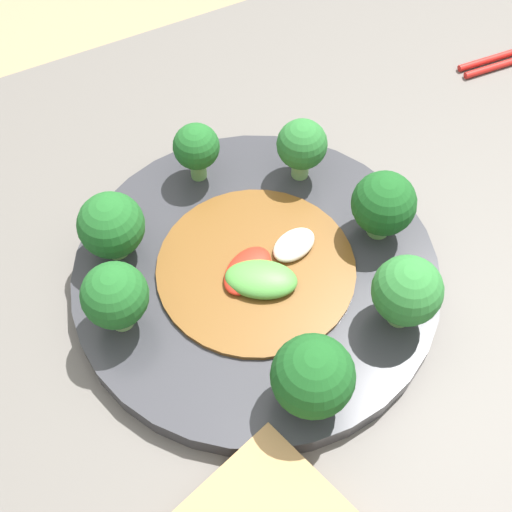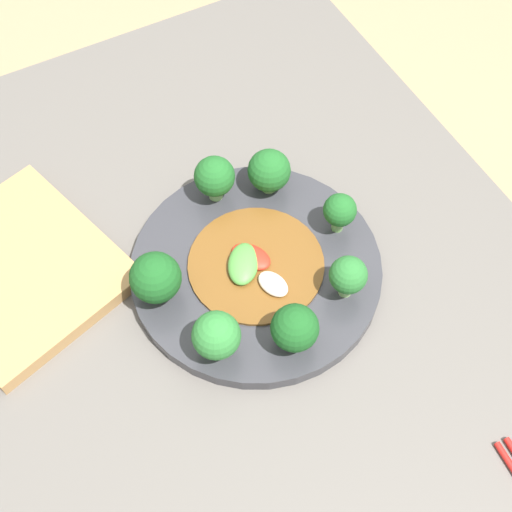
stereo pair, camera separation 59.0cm
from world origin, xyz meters
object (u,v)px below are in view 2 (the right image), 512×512
Objects in this scene: broccoli_north at (156,278)px; broccoli_southeast at (269,171)px; plate at (256,269)px; broccoli_southwest at (348,276)px; stirfry_center at (254,265)px; broccoli_east at (215,177)px; broccoli_northwest at (216,336)px; cutting_board at (19,270)px; broccoli_west at (295,328)px; broccoli_south at (340,211)px.

broccoli_southeast is at bearing -67.51° from broccoli_north.
plate is 4.81× the size of broccoli_southeast.
broccoli_southwest is at bearing -137.82° from plate.
broccoli_east is at bearing -3.31° from stirfry_center.
broccoli_north reaches higher than broccoli_east.
broccoli_north reaches higher than broccoli_northwest.
broccoli_east is at bearing -25.84° from broccoli_northwest.
broccoli_southeast reaches higher than cutting_board.
broccoli_east is 0.40× the size of stirfry_center.
broccoli_southeast is 0.98× the size of broccoli_west.
stirfry_center is (-0.10, 0.07, -0.03)m from broccoli_southeast.
plate is 0.12m from broccoli_east.
broccoli_southeast is at bearing -42.55° from broccoli_northwest.
broccoli_south is (0.11, -0.12, -0.00)m from broccoli_west.
stirfry_center is 0.58× the size of cutting_board.
broccoli_west is at bearing 176.17° from broccoli_east.
broccoli_south is at bearing -25.84° from broccoli_southwest.
cutting_board is at bearing 70.00° from broccoli_south.
broccoli_east is 0.16m from broccoli_north.
cutting_board is (0.12, 0.13, -0.05)m from broccoli_north.
broccoli_west is at bearing 174.04° from plate.
broccoli_northwest reaches higher than stirfry_center.
plate is at bearing 89.99° from broccoli_south.
broccoli_southeast reaches higher than stirfry_center.
broccoli_south is at bearing -48.63° from broccoli_west.
broccoli_west is 0.11m from stirfry_center.
plate is 0.29m from cutting_board.
broccoli_southeast is 1.03× the size of broccoli_southwest.
stirfry_center is at bearing 43.79° from broccoli_southwest.
plate is 0.13m from broccoli_northwest.
cutting_board is (0.24, 0.24, -0.05)m from broccoli_west.
broccoli_east reaches higher than plate.
plate is 4.95× the size of broccoli_southwest.
plate is 4.61× the size of broccoli_east.
broccoli_north is at bearing 82.09° from plate.
cutting_board is at bearing 85.86° from broccoli_east.
broccoli_northwest is at bearing 131.87° from stirfry_center.
broccoli_southeast is 0.07m from broccoli_east.
broccoli_north is 0.12m from stirfry_center.
broccoli_east is 0.22m from broccoli_northwest.
stirfry_center is at bearing -118.30° from cutting_board.
plate is 0.12m from broccoli_west.
broccoli_north is at bearing 16.42° from broccoli_northwest.
broccoli_south is 0.22m from broccoli_northwest.
broccoli_northwest is at bearing -163.58° from broccoli_north.
broccoli_south is 0.36× the size of stirfry_center.
broccoli_east is 0.12m from stirfry_center.
broccoli_southwest is 1.05× the size of broccoli_south.
cutting_board is at bearing 83.07° from broccoli_southeast.
broccoli_southwest is 0.16m from broccoli_northwest.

